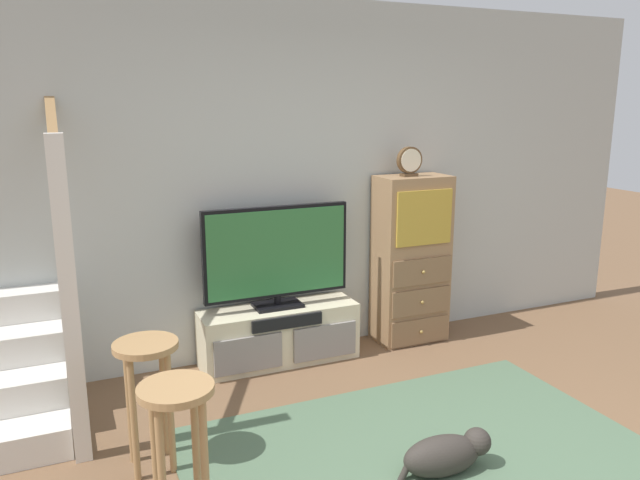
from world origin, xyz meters
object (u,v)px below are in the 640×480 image
side_cabinet (411,260)px  bar_stool_far (147,375)px  media_console (279,335)px  dog (447,454)px  desk_clock (410,162)px  bar_stool_near (178,426)px  television (277,254)px

side_cabinet → bar_stool_far: 2.49m
media_console → dog: (0.33, -1.72, -0.10)m
side_cabinet → desk_clock: 0.81m
bar_stool_near → bar_stool_far: bearing=94.4°
media_console → dog: media_console is taller
media_console → desk_clock: bearing=-0.2°
side_cabinet → desk_clock: (-0.05, -0.01, 0.81)m
dog → side_cabinet: bearing=64.5°
side_cabinet → bar_stool_far: side_cabinet is taller
desk_clock → dog: desk_clock is taller
bar_stool_near → dog: bearing=-4.0°
bar_stool_near → television: bearing=57.3°
television → side_cabinet: 1.17m
bar_stool_far → dog: bearing=-25.9°
bar_stool_near → bar_stool_far: (-0.05, 0.60, -0.01)m
desk_clock → bar_stool_near: size_ratio=0.32×
desk_clock → bar_stool_far: bearing=-155.2°
side_cabinet → dog: side_cabinet is taller
side_cabinet → dog: size_ratio=2.53×
media_console → desk_clock: desk_clock is taller
side_cabinet → bar_stool_near: side_cabinet is taller
bar_stool_far → dog: size_ratio=1.33×
desk_clock → bar_stool_far: 2.61m
side_cabinet → bar_stool_near: bearing=-143.6°
media_console → side_cabinet: side_cabinet is taller
television → desk_clock: (1.10, -0.03, 0.65)m
media_console → side_cabinet: bearing=0.5°
media_console → dog: bearing=-79.1°
media_console → television: size_ratio=1.08×
television → desk_clock: bearing=-1.5°
television → dog: bearing=-79.2°
television → desk_clock: size_ratio=4.80×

